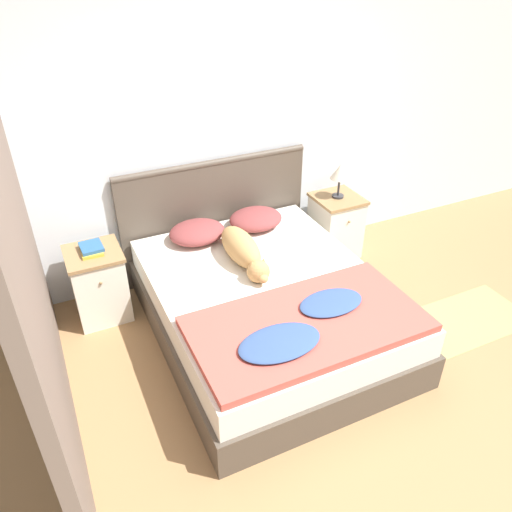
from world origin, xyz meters
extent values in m
plane|color=#997047|center=(0.00, 0.00, 0.00)|extent=(16.00, 16.00, 0.00)
cube|color=silver|center=(0.00, 2.13, 1.27)|extent=(9.00, 0.06, 2.55)
cube|color=#706056|center=(-1.63, 1.05, 1.27)|extent=(0.06, 3.10, 2.55)
cube|color=#4C4238|center=(-0.10, 1.00, 0.14)|extent=(1.65, 2.07, 0.28)
cube|color=silver|center=(-0.10, 1.00, 0.39)|extent=(1.59, 2.01, 0.22)
cube|color=#4C4238|center=(-0.10, 2.06, 0.52)|extent=(1.73, 0.04, 1.04)
cylinder|color=#4C4238|center=(-0.10, 2.06, 1.04)|extent=(1.73, 0.06, 0.06)
cube|color=silver|center=(-1.22, 1.79, 0.29)|extent=(0.40, 0.41, 0.58)
cube|color=#937047|center=(-1.22, 1.79, 0.59)|extent=(0.43, 0.43, 0.03)
sphere|color=#937047|center=(-1.22, 1.58, 0.45)|extent=(0.02, 0.02, 0.02)
cube|color=silver|center=(1.03, 1.79, 0.29)|extent=(0.40, 0.41, 0.58)
cube|color=#937047|center=(1.03, 1.79, 0.59)|extent=(0.43, 0.43, 0.03)
sphere|color=#937047|center=(1.03, 1.58, 0.45)|extent=(0.02, 0.02, 0.02)
ellipsoid|color=brown|center=(-0.37, 1.79, 0.58)|extent=(0.47, 0.40, 0.15)
ellipsoid|color=brown|center=(0.17, 1.79, 0.58)|extent=(0.47, 0.40, 0.15)
cube|color=#BC4C42|center=(-0.10, 0.42, 0.53)|extent=(1.54, 0.82, 0.05)
ellipsoid|color=#334C7F|center=(-0.37, 0.30, 0.57)|extent=(0.54, 0.33, 0.05)
ellipsoid|color=#334C7F|center=(0.13, 0.50, 0.57)|extent=(0.46, 0.29, 0.04)
ellipsoid|color=tan|center=(-0.16, 1.36, 0.62)|extent=(0.23, 0.57, 0.23)
sphere|color=tan|center=(-0.16, 1.04, 0.58)|extent=(0.17, 0.17, 0.17)
ellipsoid|color=tan|center=(-0.16, 0.96, 0.57)|extent=(0.08, 0.10, 0.07)
cone|color=tan|center=(-0.21, 1.05, 0.65)|extent=(0.06, 0.06, 0.06)
cone|color=tan|center=(-0.11, 1.05, 0.65)|extent=(0.06, 0.06, 0.06)
ellipsoid|color=tan|center=(-0.12, 1.60, 0.55)|extent=(0.16, 0.25, 0.08)
cube|color=gold|center=(-1.22, 1.79, 0.62)|extent=(0.17, 0.21, 0.02)
cube|color=#285689|center=(-1.22, 1.81, 0.64)|extent=(0.17, 0.20, 0.03)
cylinder|color=#2D2D33|center=(1.03, 1.80, 0.62)|extent=(0.11, 0.11, 0.02)
cylinder|color=#2D2D33|center=(1.03, 1.80, 0.71)|extent=(0.02, 0.02, 0.17)
cone|color=beige|center=(1.03, 1.80, 0.86)|extent=(0.17, 0.17, 0.14)
cube|color=tan|center=(1.42, 0.43, 0.00)|extent=(1.11, 0.58, 0.00)
camera|label=1|loc=(-1.47, -1.69, 2.67)|focal=35.00mm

